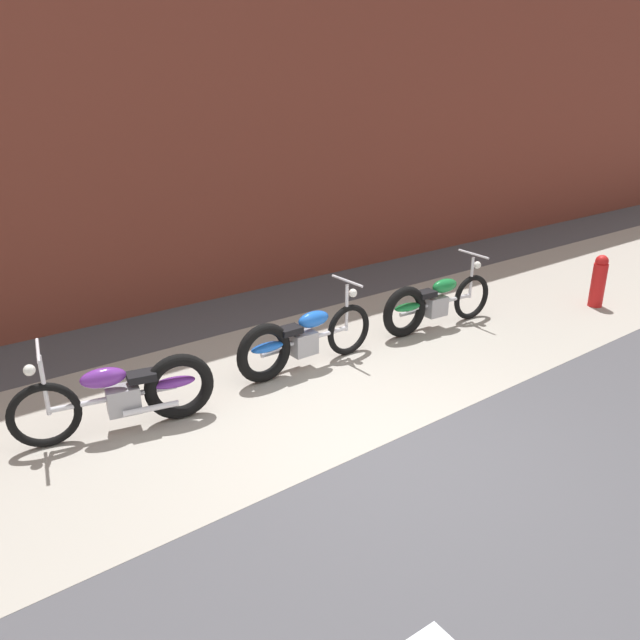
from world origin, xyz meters
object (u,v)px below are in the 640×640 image
(motorcycle_green, at_px, (431,303))
(fire_hydrant, at_px, (599,281))
(motorcycle_blue, at_px, (298,340))
(motorcycle_purple, at_px, (131,393))

(motorcycle_green, distance_m, fire_hydrant, 2.98)
(motorcycle_blue, relative_size, fire_hydrant, 2.39)
(motorcycle_green, bearing_deg, motorcycle_purple, -174.70)
(motorcycle_green, relative_size, fire_hydrant, 2.39)
(motorcycle_blue, distance_m, fire_hydrant, 5.23)
(motorcycle_purple, height_order, motorcycle_blue, same)
(motorcycle_green, bearing_deg, motorcycle_blue, -176.38)
(motorcycle_purple, bearing_deg, motorcycle_blue, -165.21)
(motorcycle_purple, distance_m, motorcycle_blue, 2.14)
(motorcycle_blue, xyz_separation_m, motorcycle_green, (2.31, -0.04, 0.00))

